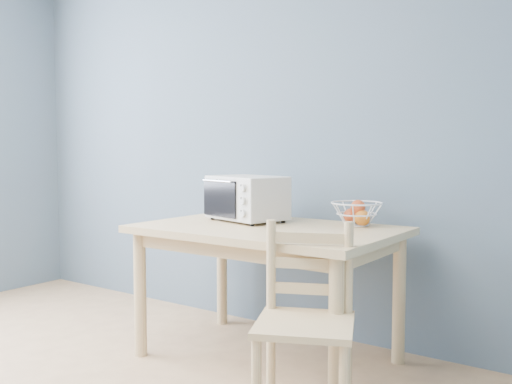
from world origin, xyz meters
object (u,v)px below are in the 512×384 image
Objects in this scene: dining_table at (267,245)px; fruit_basket at (358,213)px; dining_chair at (306,326)px; toaster_oven at (245,197)px.

dining_table is 3.96× the size of fruit_basket.
dining_table is 0.53m from fruit_basket.
toaster_oven is at bearing 116.69° from dining_chair.
fruit_basket is at bearing 30.91° from toaster_oven.
toaster_oven is 1.47× the size of fruit_basket.
dining_chair is (0.80, -0.65, -0.47)m from toaster_oven.
fruit_basket is 0.94m from dining_chair.
dining_chair is (0.56, -0.53, -0.23)m from dining_table.
toaster_oven is at bearing 152.79° from dining_table.
toaster_oven is 0.67m from fruit_basket.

